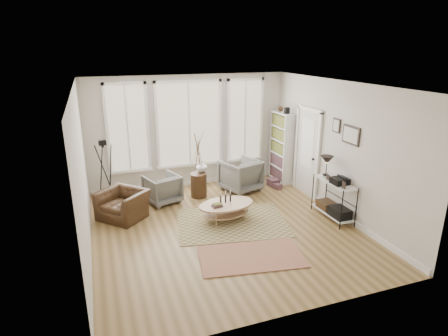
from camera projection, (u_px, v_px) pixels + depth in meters
name	position (u px, v px, depth m)	size (l,w,h in m)	color
room	(225.00, 162.00, 7.27)	(5.50, 5.54, 2.90)	olive
bay_window	(189.00, 126.00, 9.62)	(4.14, 0.12, 2.24)	tan
door	(307.00, 151.00, 9.18)	(0.09, 1.06, 2.22)	silver
bookcase	(282.00, 147.00, 10.16)	(0.31, 0.85, 2.06)	white
low_shelf	(334.00, 196.00, 8.02)	(0.38, 1.08, 1.30)	white
wall_art	(347.00, 133.00, 7.68)	(0.04, 0.88, 0.44)	black
rug_main	(232.00, 222.00, 7.95)	(2.29, 1.71, 0.01)	brown
rug_runner	(251.00, 256.00, 6.64)	(1.84, 1.02, 0.01)	maroon
coffee_table	(226.00, 207.00, 7.96)	(1.31, 0.93, 0.56)	tan
armchair_left	(162.00, 189.00, 8.87)	(0.73, 0.75, 0.68)	slate
armchair_right	(240.00, 175.00, 9.60)	(0.88, 0.90, 0.82)	slate
side_table	(198.00, 166.00, 9.07)	(0.40, 0.40, 1.68)	#3B2617
vase	(202.00, 166.00, 9.24)	(0.26, 0.26, 0.27)	silver
accent_chair	(123.00, 204.00, 8.08)	(0.83, 0.95, 0.62)	#3B2617
tripod_camera	(106.00, 175.00, 8.69)	(0.54, 0.54, 1.54)	black
book_stack_near	(273.00, 182.00, 10.00)	(0.24, 0.30, 0.19)	maroon
book_stack_far	(277.00, 186.00, 9.78)	(0.17, 0.21, 0.14)	maroon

